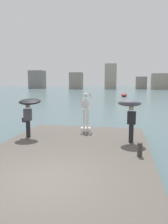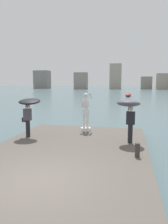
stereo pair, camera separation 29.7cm
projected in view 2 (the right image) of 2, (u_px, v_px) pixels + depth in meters
name	position (u px, v px, depth m)	size (l,w,h in m)	color
ground_plane	(117.00, 98.00, 45.22)	(400.00, 400.00, 0.00)	#4C666B
pier	(64.00, 157.00, 8.79)	(6.71, 10.90, 0.40)	#564F47
statue_white_figure	(86.00, 115.00, 12.58)	(0.59, 0.86, 2.26)	white
onlooker_left	(29.00, 107.00, 11.15)	(1.22, 1.24, 2.05)	black
onlooker_right	(129.00, 108.00, 10.06)	(1.22, 1.24, 2.06)	black
mooring_bollard	(137.00, 150.00, 8.21)	(0.19, 0.19, 0.54)	#38332D
boat_near	(128.00, 95.00, 51.67)	(1.66, 4.04, 0.74)	#9E2D28
distant_skyline	(106.00, 80.00, 115.17)	(101.32, 13.61, 13.19)	gray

